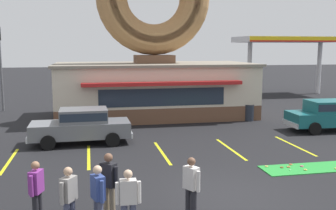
# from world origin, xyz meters

# --- Properties ---
(ground_plane) EXTENTS (160.00, 160.00, 0.00)m
(ground_plane) POSITION_xyz_m (0.00, 0.00, 0.00)
(ground_plane) COLOR black
(donut_shop_building) EXTENTS (12.30, 6.75, 10.96)m
(donut_shop_building) POSITION_xyz_m (0.13, 13.94, 3.74)
(donut_shop_building) COLOR brown
(donut_shop_building) RESTS_ON ground
(putting_mat) EXTENTS (3.65, 1.20, 0.03)m
(putting_mat) POSITION_xyz_m (3.86, 1.81, 0.01)
(putting_mat) COLOR green
(putting_mat) RESTS_ON ground
(mini_donut_near_left) EXTENTS (0.13, 0.13, 0.04)m
(mini_donut_near_left) POSITION_xyz_m (3.59, 2.00, 0.05)
(mini_donut_near_left) COLOR #D8667F
(mini_donut_near_left) RESTS_ON putting_mat
(mini_donut_near_right) EXTENTS (0.13, 0.13, 0.04)m
(mini_donut_near_right) POSITION_xyz_m (4.64, 1.49, 0.05)
(mini_donut_near_right) COLOR #E5C666
(mini_donut_near_right) RESTS_ON putting_mat
(mini_donut_mid_centre) EXTENTS (0.13, 0.13, 0.04)m
(mini_donut_mid_centre) POSITION_xyz_m (3.49, 1.59, 0.05)
(mini_donut_mid_centre) COLOR #E5C666
(mini_donut_mid_centre) RESTS_ON putting_mat
(mini_donut_mid_right) EXTENTS (0.13, 0.13, 0.04)m
(mini_donut_mid_right) POSITION_xyz_m (2.80, 2.01, 0.05)
(mini_donut_mid_right) COLOR brown
(mini_donut_mid_right) RESTS_ON putting_mat
(mini_donut_far_left) EXTENTS (0.13, 0.13, 0.04)m
(mini_donut_far_left) POSITION_xyz_m (3.07, 2.01, 0.05)
(mini_donut_far_left) COLOR #D17F47
(mini_donut_far_left) RESTS_ON putting_mat
(mini_donut_far_centre) EXTENTS (0.13, 0.13, 0.04)m
(mini_donut_far_centre) POSITION_xyz_m (2.32, 2.23, 0.05)
(mini_donut_far_centre) COLOR #E5C666
(mini_donut_far_centre) RESTS_ON putting_mat
(mini_donut_far_right) EXTENTS (0.13, 0.13, 0.04)m
(mini_donut_far_right) POSITION_xyz_m (3.29, 2.27, 0.05)
(mini_donut_far_right) COLOR #D17F47
(mini_donut_far_right) RESTS_ON putting_mat
(golf_ball) EXTENTS (0.04, 0.04, 0.04)m
(golf_ball) POSITION_xyz_m (2.94, 1.67, 0.05)
(golf_ball) COLOR white
(golf_ball) RESTS_ON putting_mat
(car_grey) EXTENTS (4.58, 2.03, 1.60)m
(car_grey) POSITION_xyz_m (-4.32, 7.29, 0.87)
(car_grey) COLOR slate
(car_grey) RESTS_ON ground
(car_teal) EXTENTS (4.64, 2.14, 1.60)m
(car_teal) POSITION_xyz_m (8.41, 7.61, 0.87)
(car_teal) COLOR #196066
(car_teal) RESTS_ON ground
(pedestrian_blue_sweater_man) EXTENTS (0.40, 0.53, 1.61)m
(pedestrian_blue_sweater_man) POSITION_xyz_m (-1.48, -1.37, 0.89)
(pedestrian_blue_sweater_man) COLOR #232328
(pedestrian_blue_sweater_man) RESTS_ON ground
(pedestrian_hooded_kid) EXTENTS (0.35, 0.57, 1.58)m
(pedestrian_hooded_kid) POSITION_xyz_m (-5.30, -0.83, 0.87)
(pedestrian_hooded_kid) COLOR #232328
(pedestrian_hooded_kid) RESTS_ON ground
(pedestrian_leather_jacket_man) EXTENTS (0.36, 0.57, 1.61)m
(pedestrian_leather_jacket_man) POSITION_xyz_m (-3.81, -1.60, 0.89)
(pedestrian_leather_jacket_man) COLOR #474C66
(pedestrian_leather_jacket_man) RESTS_ON ground
(pedestrian_clipboard_woman) EXTENTS (0.60, 0.25, 1.58)m
(pedestrian_clipboard_woman) POSITION_xyz_m (-3.13, -1.96, 0.87)
(pedestrian_clipboard_woman) COLOR #474C66
(pedestrian_clipboard_woman) RESTS_ON ground
(pedestrian_beanie_man) EXTENTS (0.45, 0.45, 1.70)m
(pedestrian_beanie_man) POSITION_xyz_m (-3.52, -0.91, 0.95)
(pedestrian_beanie_man) COLOR #7F7056
(pedestrian_beanie_man) RESTS_ON ground
(pedestrian_crossing_woman) EXTENTS (0.41, 0.51, 1.60)m
(pedestrian_crossing_woman) POSITION_xyz_m (-4.48, -1.54, 0.88)
(pedestrian_crossing_woman) COLOR #474C66
(pedestrian_crossing_woman) RESTS_ON ground
(trash_bin) EXTENTS (0.57, 0.57, 0.97)m
(trash_bin) POSITION_xyz_m (5.37, 11.07, 0.50)
(trash_bin) COLOR #232833
(trash_bin) RESTS_ON ground
(traffic_light_pole) EXTENTS (0.28, 0.47, 5.80)m
(traffic_light_pole) POSITION_xyz_m (-9.77, 17.70, 3.71)
(traffic_light_pole) COLOR #595B60
(traffic_light_pole) RESTS_ON ground
(gas_station_canopy) EXTENTS (9.00, 4.46, 5.30)m
(gas_station_canopy) POSITION_xyz_m (13.88, 22.92, 4.86)
(gas_station_canopy) COLOR silver
(gas_station_canopy) RESTS_ON ground
(parking_stripe_far_left) EXTENTS (0.12, 3.60, 0.01)m
(parking_stripe_far_left) POSITION_xyz_m (-7.04, 5.00, 0.00)
(parking_stripe_far_left) COLOR yellow
(parking_stripe_far_left) RESTS_ON ground
(parking_stripe_left) EXTENTS (0.12, 3.60, 0.01)m
(parking_stripe_left) POSITION_xyz_m (-4.04, 5.00, 0.00)
(parking_stripe_left) COLOR yellow
(parking_stripe_left) RESTS_ON ground
(parking_stripe_mid_left) EXTENTS (0.12, 3.60, 0.01)m
(parking_stripe_mid_left) POSITION_xyz_m (-1.04, 5.00, 0.00)
(parking_stripe_mid_left) COLOR yellow
(parking_stripe_mid_left) RESTS_ON ground
(parking_stripe_centre) EXTENTS (0.12, 3.60, 0.01)m
(parking_stripe_centre) POSITION_xyz_m (1.96, 5.00, 0.00)
(parking_stripe_centre) COLOR yellow
(parking_stripe_centre) RESTS_ON ground
(parking_stripe_mid_right) EXTENTS (0.12, 3.60, 0.01)m
(parking_stripe_mid_right) POSITION_xyz_m (4.96, 5.00, 0.00)
(parking_stripe_mid_right) COLOR yellow
(parking_stripe_mid_right) RESTS_ON ground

